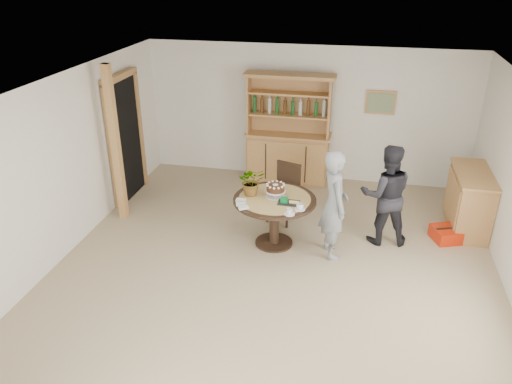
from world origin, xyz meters
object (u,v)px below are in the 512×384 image
Objects in this scene: adult_person at (386,195)px; red_suitcase at (453,234)px; sideboard at (469,201)px; dining_table at (275,208)px; dining_chair at (285,189)px; teen_boy at (334,205)px; hutch at (288,146)px.

adult_person reaches higher than red_suitcase.
adult_person reaches higher than sideboard.
dining_chair reaches higher than dining_table.
teen_boy is (0.85, -0.10, 0.19)m from dining_table.
adult_person is (1.54, -0.40, 0.23)m from dining_chair.
sideboard is at bearing -22.21° from hutch.
teen_boy is at bearing -148.77° from sideboard.
red_suitcase is at bearing -30.94° from hutch.
teen_boy is (0.82, -0.93, 0.26)m from dining_chair.
hutch is 2.60m from adult_person.
dining_table is 0.88m from teen_boy.
sideboard is 1.05× the size of dining_table.
hutch reaches higher than teen_boy.
sideboard is 3.08m from dining_table.
dining_table is at bearing -72.69° from dining_chair.
teen_boy is at bearing 28.35° from adult_person.
dining_chair is 1.60m from adult_person.
hutch is at bearing -56.26° from adult_person.
adult_person is at bearing 15.24° from dining_table.
hutch reaches higher than dining_table.
dining_table is 1.27× the size of dining_chair.
red_suitcase is (1.78, 0.79, -0.69)m from teen_boy.
red_suitcase is (1.07, 0.26, -0.67)m from adult_person.
hutch is at bearing 157.79° from sideboard.
adult_person is 1.28m from red_suitcase.
teen_boy is at bearing -67.49° from hutch.
dining_table is at bearing -85.85° from hutch.
teen_boy is (-2.02, -1.22, 0.32)m from sideboard.
dining_table is at bearing -158.60° from sideboard.
adult_person is (1.73, -1.94, 0.08)m from hutch.
dining_chair reaches higher than red_suitcase.
hutch is 3.29m from sideboard.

